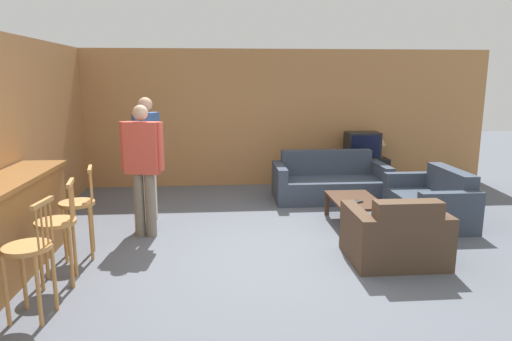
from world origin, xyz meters
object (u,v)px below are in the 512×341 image
at_px(person_by_window, 147,152).
at_px(armchair_near, 395,237).
at_px(coffee_table, 355,202).
at_px(book_on_table, 356,202).
at_px(bar_chair_mid, 58,230).
at_px(bar_chair_far, 79,210).
at_px(table_lamp, 380,141).
at_px(bar_chair_near, 30,256).
at_px(loveseat_right, 431,203).
at_px(tv_unit, 361,172).
at_px(couch_far, 329,183).
at_px(person_by_counter, 143,163).
at_px(tv, 362,145).

bearing_deg(person_by_window, armchair_near, -30.71).
relative_size(coffee_table, book_on_table, 5.27).
distance_m(bar_chair_mid, bar_chair_far, 0.71).
bearing_deg(table_lamp, bar_chair_far, -145.77).
relative_size(armchair_near, coffee_table, 1.00).
bearing_deg(table_lamp, book_on_table, -115.77).
height_order(bar_chair_near, armchair_near, bar_chair_near).
xyz_separation_m(armchair_near, table_lamp, (1.08, 3.63, 0.59)).
relative_size(loveseat_right, person_by_window, 0.79).
height_order(tv_unit, table_lamp, table_lamp).
xyz_separation_m(bar_chair_mid, book_on_table, (3.51, 1.44, -0.18)).
bearing_deg(person_by_window, bar_chair_near, -102.31).
distance_m(couch_far, armchair_near, 2.78).
relative_size(person_by_window, person_by_counter, 1.04).
height_order(bar_chair_near, tv_unit, bar_chair_near).
relative_size(bar_chair_near, person_by_window, 0.59).
bearing_deg(armchair_near, tv, 78.48).
relative_size(armchair_near, tv, 1.67).
bearing_deg(loveseat_right, bar_chair_far, -168.38).
height_order(bar_chair_near, coffee_table, bar_chair_near).
height_order(couch_far, person_by_counter, person_by_counter).
relative_size(loveseat_right, coffee_table, 1.37).
bearing_deg(person_by_window, bar_chair_mid, -106.28).
bearing_deg(armchair_near, couch_far, 91.82).
bearing_deg(armchair_near, bar_chair_near, -165.00).
relative_size(coffee_table, table_lamp, 2.42).
relative_size(armchair_near, loveseat_right, 0.73).
xyz_separation_m(tv_unit, person_by_window, (-3.75, -1.84, 0.74)).
bearing_deg(loveseat_right, person_by_counter, -175.83).
height_order(table_lamp, person_by_window, person_by_window).
bearing_deg(couch_far, tv_unit, 45.87).
bearing_deg(coffee_table, table_lamp, 63.16).
distance_m(bar_chair_near, couch_far, 5.15).
xyz_separation_m(book_on_table, table_lamp, (1.19, 2.47, 0.49)).
bearing_deg(person_by_window, tv_unit, 26.16).
xyz_separation_m(coffee_table, person_by_counter, (-2.90, -0.24, 0.65)).
height_order(couch_far, tv, tv).
xyz_separation_m(bar_chair_mid, loveseat_right, (4.71, 1.68, -0.29)).
bearing_deg(person_by_window, tv, 26.12).
bearing_deg(tv, couch_far, -134.24).
distance_m(couch_far, table_lamp, 1.57).
xyz_separation_m(bar_chair_near, couch_far, (3.53, 3.75, -0.29)).
bearing_deg(person_by_counter, loveseat_right, 4.17).
bearing_deg(bar_chair_mid, person_by_counter, 65.02).
bearing_deg(person_by_window, coffee_table, -8.54).
height_order(bar_chair_far, tv_unit, bar_chair_far).
bearing_deg(couch_far, tv, 45.76).
relative_size(coffee_table, tv_unit, 1.09).
distance_m(armchair_near, person_by_window, 3.58).
distance_m(bar_chair_far, coffee_table, 3.66).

